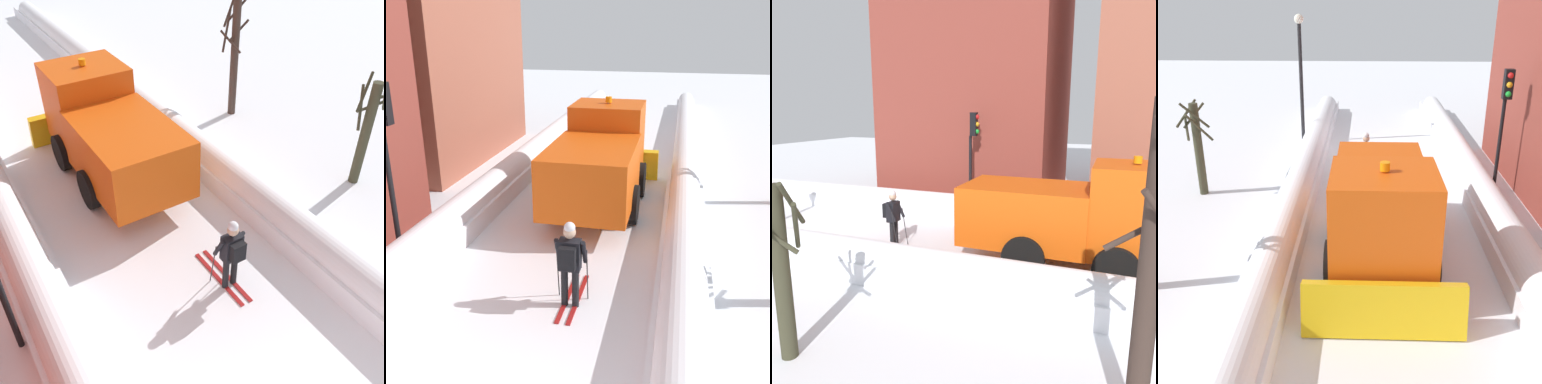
% 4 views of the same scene
% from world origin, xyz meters
% --- Properties ---
extents(ground_plane, '(80.00, 80.00, 0.00)m').
position_xyz_m(ground_plane, '(0.00, 10.00, 0.00)').
color(ground_plane, white).
extents(snowbank_left, '(1.10, 36.00, 0.99)m').
position_xyz_m(snowbank_left, '(-2.92, 10.00, 0.42)').
color(snowbank_left, white).
rests_on(snowbank_left, ground).
extents(snowbank_right, '(1.10, 36.00, 0.98)m').
position_xyz_m(snowbank_right, '(2.92, 10.00, 0.42)').
color(snowbank_right, white).
rests_on(snowbank_right, ground).
extents(plow_truck, '(3.20, 5.98, 3.12)m').
position_xyz_m(plow_truck, '(0.38, 8.83, 1.48)').
color(plow_truck, '#DB510F').
rests_on(plow_truck, ground).
extents(skier, '(0.62, 1.80, 1.81)m').
position_xyz_m(skier, '(0.75, 3.42, 1.00)').
color(skier, black).
rests_on(skier, ground).
extents(traffic_light_pole, '(0.28, 0.42, 4.12)m').
position_xyz_m(traffic_light_pole, '(-3.57, 4.44, 2.90)').
color(traffic_light_pole, black).
rests_on(traffic_light_pole, ground).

